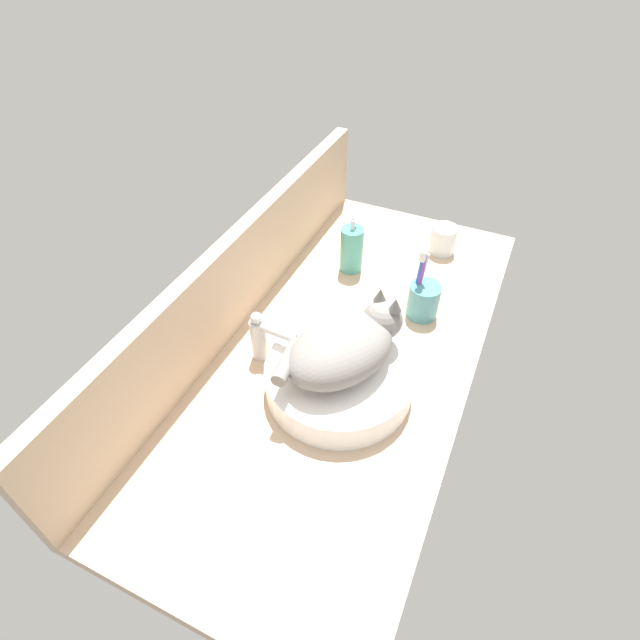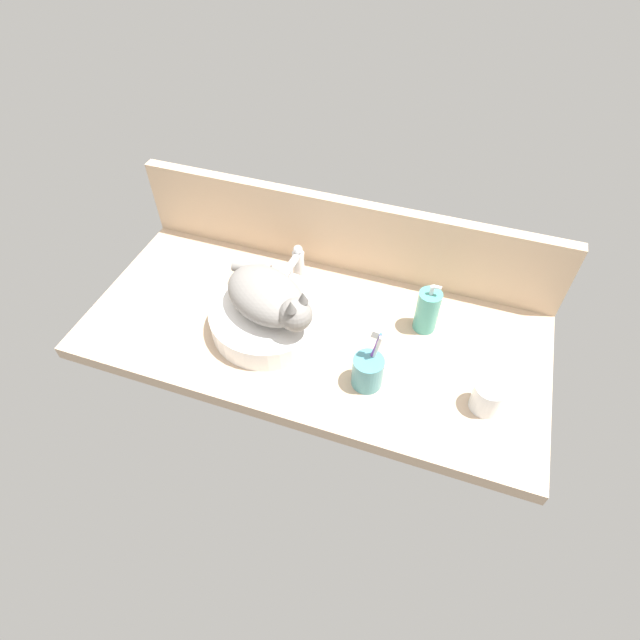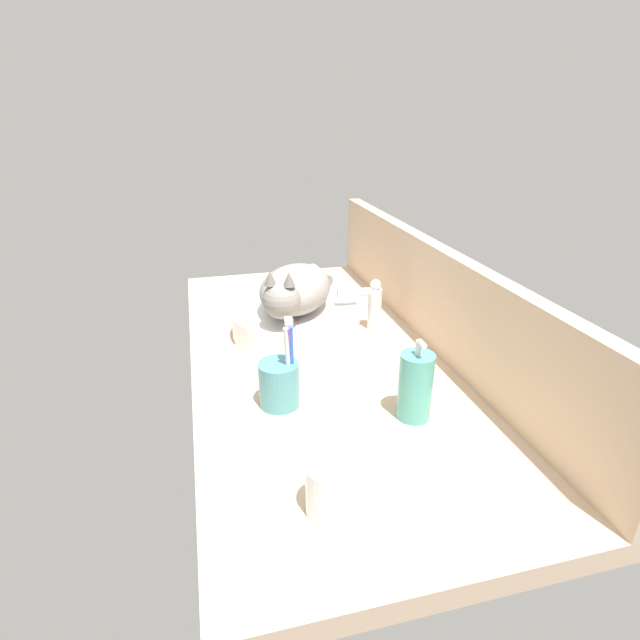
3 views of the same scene
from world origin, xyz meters
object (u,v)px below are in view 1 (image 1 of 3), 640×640
(sink_basin, at_px, (339,378))
(water_glass, at_px, (443,240))
(soap_dispenser, at_px, (352,249))
(faucet, at_px, (262,336))
(cat, at_px, (345,346))
(toothbrush_cup, at_px, (423,299))

(sink_basin, height_order, water_glass, water_glass)
(water_glass, bearing_deg, soap_dispenser, 131.94)
(sink_basin, distance_m, faucet, 0.20)
(faucet, relative_size, soap_dispenser, 0.82)
(sink_basin, bearing_deg, faucet, 86.30)
(sink_basin, xyz_separation_m, faucet, (0.01, 0.20, 0.04))
(cat, bearing_deg, soap_dispenser, 19.68)
(soap_dispenser, bearing_deg, water_glass, -48.06)
(toothbrush_cup, bearing_deg, cat, 163.04)
(cat, xyz_separation_m, water_glass, (0.60, -0.07, -0.09))
(sink_basin, xyz_separation_m, water_glass, (0.61, -0.07, 0.00))
(water_glass, bearing_deg, toothbrush_cup, -175.54)
(sink_basin, height_order, soap_dispenser, soap_dispenser)
(cat, relative_size, faucet, 2.20)
(sink_basin, xyz_separation_m, toothbrush_cup, (0.31, -0.10, 0.02))
(sink_basin, relative_size, faucet, 2.38)
(toothbrush_cup, bearing_deg, faucet, 135.81)
(sink_basin, relative_size, toothbrush_cup, 1.73)
(cat, height_order, faucet, cat)
(sink_basin, bearing_deg, toothbrush_cup, -17.24)
(sink_basin, bearing_deg, cat, -23.59)
(cat, xyz_separation_m, toothbrush_cup, (0.30, -0.09, -0.08))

